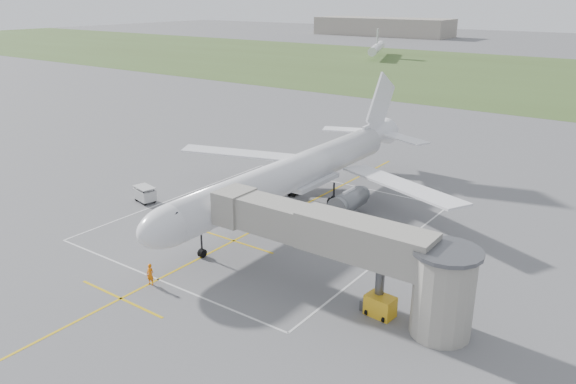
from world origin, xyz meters
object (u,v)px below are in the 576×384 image
Objects in this scene: ramp_worker_nose at (150,275)px; ramp_worker_wing at (269,188)px; airliner at (295,173)px; gpu_unit at (380,306)px; baggage_cart at (145,194)px; jet_bridge at (355,250)px.

ramp_worker_wing is at bearing 91.17° from ramp_worker_nose.
airliner is 19.88× the size of gpu_unit.
ramp_worker_wing is at bearing 150.64° from gpu_unit.
baggage_cart is 14.93m from ramp_worker_wing.
gpu_unit is 19.46m from ramp_worker_nose.
ramp_worker_nose is at bearing -26.48° from baggage_cart.
airliner is 2.00× the size of jet_bridge.
airliner is 21.22m from jet_bridge.
airliner is 7.02m from ramp_worker_wing.
ramp_worker_nose is 1.21× the size of ramp_worker_wing.
airliner is 15.23× the size of baggage_cart.
ramp_worker_wing is (-5.79, 24.00, -0.17)m from ramp_worker_nose.
airliner is at bearing 40.94° from baggage_cart.
jet_bridge is at bearing 13.32° from ramp_worker_nose.
airliner is 23.71m from gpu_unit.
ramp_worker_nose is (0.21, -21.72, -3.43)m from airliner.
ramp_worker_nose is 24.69m from ramp_worker_wing.
baggage_cart is at bearing 92.11° from ramp_worker_wing.
ramp_worker_wing is (-23.90, 16.90, -0.02)m from gpu_unit.
airliner is 21.99m from ramp_worker_nose.
jet_bridge is (15.72, -14.25, 0.35)m from airliner.
gpu_unit is at bearing -38.59° from airliner.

